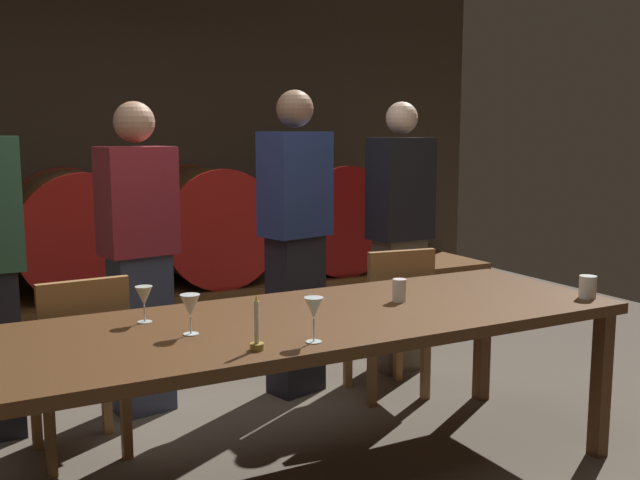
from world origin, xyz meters
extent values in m
plane|color=brown|center=(0.00, 0.00, 0.00)|extent=(8.42, 8.42, 0.00)
cube|color=#473A2D|center=(0.00, 3.09, 1.45)|extent=(6.48, 0.24, 2.90)
cube|color=brown|center=(0.00, 2.54, 0.20)|extent=(5.83, 0.90, 0.39)
cylinder|color=brown|center=(-0.49, 2.54, 0.83)|extent=(0.87, 0.74, 0.87)
cylinder|color=#B21C16|center=(-0.49, 2.15, 0.83)|extent=(0.88, 0.03, 0.88)
cylinder|color=#B21C16|center=(-0.49, 2.92, 0.83)|extent=(0.88, 0.03, 0.88)
cylinder|color=#2D2D33|center=(-0.49, 2.54, 0.83)|extent=(0.87, 0.04, 0.87)
cylinder|color=#513319|center=(0.47, 2.54, 0.83)|extent=(0.87, 0.74, 0.87)
cylinder|color=#B21C16|center=(0.47, 2.15, 0.83)|extent=(0.88, 0.03, 0.88)
cylinder|color=#B21C16|center=(0.47, 2.92, 0.83)|extent=(0.88, 0.03, 0.88)
cylinder|color=#2D2D33|center=(0.47, 2.54, 0.83)|extent=(0.87, 0.04, 0.87)
cylinder|color=brown|center=(1.49, 2.54, 0.83)|extent=(0.87, 0.74, 0.87)
cylinder|color=maroon|center=(1.49, 2.15, 0.83)|extent=(0.88, 0.03, 0.88)
cylinder|color=maroon|center=(1.49, 2.92, 0.83)|extent=(0.88, 0.03, 0.88)
cylinder|color=#2D2D33|center=(1.49, 2.54, 0.83)|extent=(0.87, 0.04, 0.87)
cube|color=#4C2D16|center=(0.05, -0.02, 0.72)|extent=(2.80, 0.96, 0.05)
cube|color=#4C2D16|center=(1.36, -0.44, 0.35)|extent=(0.07, 0.07, 0.70)
cube|color=#4C2D16|center=(1.36, 0.40, 0.35)|extent=(0.07, 0.07, 0.70)
cube|color=olive|center=(-0.80, 0.73, 0.44)|extent=(0.42, 0.42, 0.04)
cube|color=olive|center=(-0.79, 0.55, 0.67)|extent=(0.40, 0.06, 0.42)
cube|color=olive|center=(-0.64, 0.91, 0.21)|extent=(0.05, 0.05, 0.42)
cube|color=olive|center=(-0.98, 0.89, 0.21)|extent=(0.05, 0.05, 0.42)
cube|color=olive|center=(-0.62, 0.57, 0.21)|extent=(0.05, 0.05, 0.42)
cube|color=olive|center=(-0.96, 0.55, 0.21)|extent=(0.05, 0.05, 0.42)
cube|color=olive|center=(0.93, 0.74, 0.44)|extent=(0.45, 0.45, 0.04)
cube|color=olive|center=(0.91, 0.56, 0.67)|extent=(0.40, 0.09, 0.42)
cube|color=olive|center=(1.12, 0.89, 0.21)|extent=(0.05, 0.05, 0.42)
cube|color=olive|center=(0.79, 0.93, 0.21)|extent=(0.05, 0.05, 0.42)
cube|color=olive|center=(1.08, 0.55, 0.21)|extent=(0.05, 0.05, 0.42)
cube|color=olive|center=(0.75, 0.59, 0.21)|extent=(0.05, 0.05, 0.42)
cube|color=#33384C|center=(-0.39, 1.14, 0.44)|extent=(0.33, 0.25, 0.88)
cube|color=maroon|center=(-0.39, 1.14, 1.16)|extent=(0.42, 0.30, 0.57)
sphere|color=tan|center=(-0.39, 1.14, 1.58)|extent=(0.22, 0.22, 0.22)
cube|color=black|center=(0.48, 1.01, 0.47)|extent=(0.34, 0.27, 0.94)
cube|color=navy|center=(0.48, 1.01, 1.23)|extent=(0.43, 0.33, 0.59)
sphere|color=#8C664C|center=(0.48, 1.01, 1.66)|extent=(0.21, 0.21, 0.21)
cube|color=brown|center=(1.25, 1.07, 0.43)|extent=(0.32, 0.22, 0.86)
cube|color=black|center=(1.25, 1.07, 1.17)|extent=(0.40, 0.27, 0.64)
sphere|color=beige|center=(1.25, 1.07, 1.61)|extent=(0.20, 0.20, 0.20)
cylinder|color=olive|center=(-0.35, -0.37, 0.76)|extent=(0.05, 0.05, 0.02)
cylinder|color=#EDE5CC|center=(-0.35, -0.37, 0.85)|extent=(0.02, 0.02, 0.16)
cone|color=yellow|center=(-0.35, -0.37, 0.94)|extent=(0.01, 0.01, 0.02)
cylinder|color=silver|center=(-0.61, 0.21, 0.75)|extent=(0.06, 0.06, 0.00)
cylinder|color=silver|center=(-0.61, 0.21, 0.79)|extent=(0.01, 0.01, 0.07)
cone|color=silver|center=(-0.61, 0.21, 0.86)|extent=(0.07, 0.07, 0.08)
cylinder|color=white|center=(-0.50, -0.06, 0.75)|extent=(0.06, 0.06, 0.00)
cylinder|color=white|center=(-0.50, -0.06, 0.79)|extent=(0.01, 0.01, 0.07)
cone|color=white|center=(-0.50, -0.06, 0.86)|extent=(0.08, 0.08, 0.09)
cylinder|color=silver|center=(-0.13, -0.38, 0.75)|extent=(0.06, 0.06, 0.00)
cylinder|color=silver|center=(-0.13, -0.38, 0.80)|extent=(0.01, 0.01, 0.09)
cone|color=silver|center=(-0.13, -0.38, 0.88)|extent=(0.07, 0.07, 0.08)
cylinder|color=white|center=(0.53, 0.02, 0.80)|extent=(0.06, 0.06, 0.11)
cylinder|color=white|center=(1.36, -0.34, 0.80)|extent=(0.08, 0.08, 0.11)
camera|label=1|loc=(-1.33, -2.69, 1.52)|focal=40.55mm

